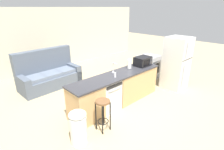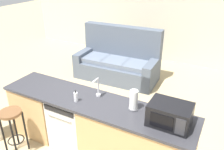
{
  "view_description": "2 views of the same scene",
  "coord_description": "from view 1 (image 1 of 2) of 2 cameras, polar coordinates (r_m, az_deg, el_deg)",
  "views": [
    {
      "loc": [
        -2.99,
        -3.09,
        2.59
      ],
      "look_at": [
        0.04,
        0.1,
        0.88
      ],
      "focal_mm": 28.0,
      "sensor_mm": 36.0,
      "label": 1
    },
    {
      "loc": [
        1.74,
        -2.39,
        2.7
      ],
      "look_at": [
        0.22,
        0.45,
        1.14
      ],
      "focal_mm": 38.0,
      "sensor_mm": 36.0,
      "label": 2
    }
  ],
  "objects": [
    {
      "name": "stove_range",
      "position": [
        6.8,
        11.64,
        2.49
      ],
      "size": [
        0.76,
        0.68,
        0.9
      ],
      "color": "#A8AAB2",
      "rests_on": "ground_plane"
    },
    {
      "name": "microwave",
      "position": [
        5.46,
        10.0,
        4.44
      ],
      "size": [
        0.5,
        0.37,
        0.28
      ],
      "color": "black",
      "rests_on": "kitchen_counter"
    },
    {
      "name": "couch",
      "position": [
        6.43,
        -19.98,
        -0.05
      ],
      "size": [
        2.04,
        0.99,
        1.27
      ],
      "color": "#515B6B",
      "rests_on": "ground_plane"
    },
    {
      "name": "kitchen_counter",
      "position": [
        4.97,
        2.5,
        -4.67
      ],
      "size": [
        2.94,
        0.66,
        0.9
      ],
      "color": "tan",
      "rests_on": "ground_plane"
    },
    {
      "name": "trash_bin",
      "position": [
        3.66,
        -10.93,
        -16.37
      ],
      "size": [
        0.35,
        0.35,
        0.74
      ],
      "color": "white",
      "rests_on": "ground_plane"
    },
    {
      "name": "refrigerator",
      "position": [
        6.16,
        20.25,
        3.62
      ],
      "size": [
        0.72,
        0.73,
        1.72
      ],
      "color": "silver",
      "rests_on": "ground_plane"
    },
    {
      "name": "paper_towel_roll",
      "position": [
        5.13,
        5.72,
        3.55
      ],
      "size": [
        0.14,
        0.14,
        0.28
      ],
      "color": "#4C4C51",
      "rests_on": "kitchen_counter"
    },
    {
      "name": "soap_bottle",
      "position": [
        4.48,
        0.97,
        0.07
      ],
      "size": [
        0.06,
        0.06,
        0.18
      ],
      "color": "silver",
      "rests_on": "kitchen_counter"
    },
    {
      "name": "ground_plane",
      "position": [
        5.02,
        0.48,
        -9.81
      ],
      "size": [
        24.0,
        24.0,
        0.0
      ],
      "primitive_type": "plane",
      "color": "tan"
    },
    {
      "name": "sink_faucet",
      "position": [
        4.76,
        0.5,
        2.17
      ],
      "size": [
        0.07,
        0.18,
        0.3
      ],
      "color": "silver",
      "rests_on": "kitchen_counter"
    },
    {
      "name": "bar_stool",
      "position": [
        3.85,
        -3.0,
        -11.04
      ],
      "size": [
        0.32,
        0.32,
        0.74
      ],
      "color": "brown",
      "rests_on": "ground_plane"
    },
    {
      "name": "wall_back",
      "position": [
        8.1,
        -19.29,
        10.94
      ],
      "size": [
        10.0,
        0.06,
        2.6
      ],
      "color": "beige",
      "rests_on": "ground_plane"
    },
    {
      "name": "dishwasher",
      "position": [
        4.66,
        -1.72,
        -6.47
      ],
      "size": [
        0.58,
        0.61,
        0.84
      ],
      "color": "white",
      "rests_on": "ground_plane"
    },
    {
      "name": "kettle",
      "position": [
        6.45,
        12.04,
        6.4
      ],
      "size": [
        0.21,
        0.17,
        0.19
      ],
      "color": "silver",
      "rests_on": "stove_range"
    }
  ]
}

